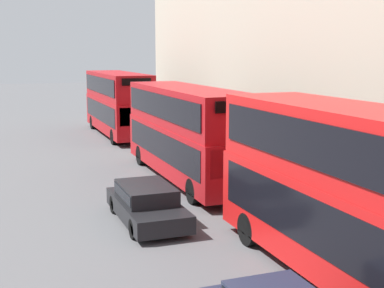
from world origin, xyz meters
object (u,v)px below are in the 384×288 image
at_px(bus_leading, 368,195).
at_px(pedestrian, 170,132).
at_px(bus_third_in_queue, 118,101).
at_px(car_hatchback, 147,202).
at_px(bus_second_in_queue, 187,129).

bearing_deg(bus_leading, pedestrian, 84.02).
bearing_deg(bus_third_in_queue, bus_leading, -90.00).
xyz_separation_m(bus_leading, car_hatchback, (-3.40, 7.17, -1.77)).
relative_size(bus_third_in_queue, car_hatchback, 2.35).
bearing_deg(bus_third_in_queue, bus_second_in_queue, -90.00).
height_order(bus_leading, pedestrian, bus_leading).
height_order(car_hatchback, pedestrian, pedestrian).
distance_m(bus_second_in_queue, bus_third_in_queue, 14.16).
height_order(bus_leading, bus_second_in_queue, bus_leading).
height_order(bus_second_in_queue, bus_third_in_queue, bus_third_in_queue).
distance_m(bus_leading, bus_third_in_queue, 26.68).
bearing_deg(car_hatchback, pedestrian, 68.92).
height_order(bus_leading, car_hatchback, bus_leading).
xyz_separation_m(bus_leading, bus_second_in_queue, (-0.00, 12.52, -0.13)).
bearing_deg(bus_second_in_queue, pedestrian, 76.29).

